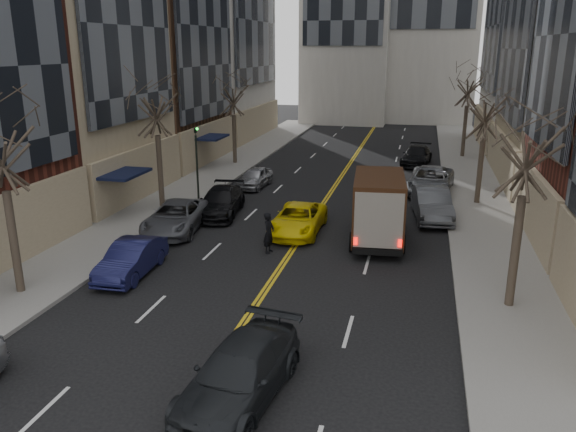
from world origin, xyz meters
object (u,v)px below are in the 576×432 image
(taxi, at_px, (298,219))
(pedestrian, at_px, (269,233))
(ups_truck, at_px, (378,208))
(observer_sedan, at_px, (239,374))

(taxi, relative_size, pedestrian, 2.67)
(ups_truck, bearing_deg, observer_sedan, -105.15)
(taxi, bearing_deg, observer_sedan, -83.59)
(ups_truck, distance_m, pedestrian, 5.37)
(pedestrian, bearing_deg, taxi, -3.66)
(pedestrian, bearing_deg, ups_truck, -51.09)
(observer_sedan, bearing_deg, ups_truck, 87.13)
(ups_truck, bearing_deg, taxi, 170.07)
(ups_truck, height_order, observer_sedan, ups_truck)
(observer_sedan, height_order, pedestrian, pedestrian)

